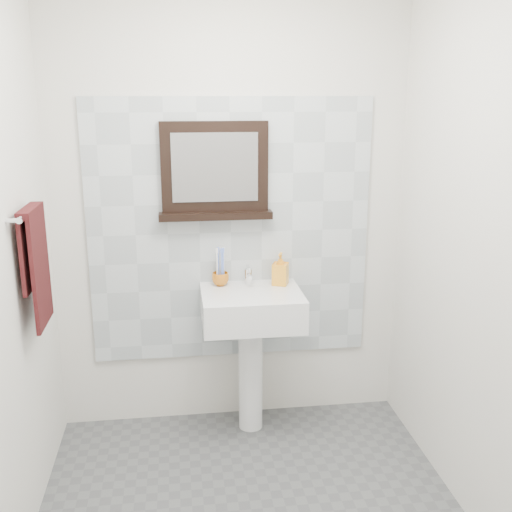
{
  "coord_description": "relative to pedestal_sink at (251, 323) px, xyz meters",
  "views": [
    {
      "loc": [
        -0.3,
        -2.23,
        1.91
      ],
      "look_at": [
        0.07,
        0.55,
        1.15
      ],
      "focal_mm": 42.0,
      "sensor_mm": 36.0,
      "label": 1
    }
  ],
  "objects": [
    {
      "name": "toothbrushes",
      "position": [
        -0.16,
        0.13,
        0.31
      ],
      "size": [
        0.05,
        0.04,
        0.21
      ],
      "color": "white",
      "rests_on": "toothbrush_cup"
    },
    {
      "name": "back_wall",
      "position": [
        -0.09,
        0.23,
        0.57
      ],
      "size": [
        2.0,
        0.01,
        2.5
      ],
      "primitive_type": "cube",
      "color": "silver",
      "rests_on": "ground"
    },
    {
      "name": "toothbrush_cup",
      "position": [
        -0.16,
        0.13,
        0.22
      ],
      "size": [
        0.11,
        0.11,
        0.08
      ],
      "primitive_type": "imported",
      "rotation": [
        0.0,
        0.0,
        0.12
      ],
      "color": "#C36A17",
      "rests_on": "pedestal_sink"
    },
    {
      "name": "splashback",
      "position": [
        -0.09,
        0.21,
        0.47
      ],
      "size": [
        1.6,
        0.02,
        1.5
      ],
      "primitive_type": "cube",
      "color": "silver",
      "rests_on": "back_wall"
    },
    {
      "name": "hand_towel",
      "position": [
        -1.03,
        -0.39,
        0.52
      ],
      "size": [
        0.06,
        0.3,
        0.55
      ],
      "color": "black",
      "rests_on": "towel_bar"
    },
    {
      "name": "pedestal_sink",
      "position": [
        0.0,
        0.0,
        0.0
      ],
      "size": [
        0.55,
        0.44,
        0.96
      ],
      "color": "white",
      "rests_on": "ground"
    },
    {
      "name": "framed_mirror",
      "position": [
        -0.18,
        0.19,
        0.81
      ],
      "size": [
        0.63,
        0.11,
        0.53
      ],
      "color": "black",
      "rests_on": "back_wall"
    },
    {
      "name": "right_wall",
      "position": [
        0.91,
        -0.87,
        0.57
      ],
      "size": [
        0.01,
        2.2,
        2.5
      ],
      "primitive_type": "cube",
      "color": "silver",
      "rests_on": "ground"
    },
    {
      "name": "towel_bar",
      "position": [
        -1.04,
        -0.39,
        0.73
      ],
      "size": [
        0.07,
        0.4,
        0.03
      ],
      "color": "silver",
      "rests_on": "left_wall"
    },
    {
      "name": "front_wall",
      "position": [
        -0.09,
        -1.97,
        0.57
      ],
      "size": [
        2.0,
        0.01,
        2.5
      ],
      "primitive_type": "cube",
      "color": "silver",
      "rests_on": "ground"
    },
    {
      "name": "soap_dispenser",
      "position": [
        0.18,
        0.1,
        0.28
      ],
      "size": [
        0.11,
        0.11,
        0.19
      ],
      "primitive_type": "imported",
      "rotation": [
        0.0,
        0.0,
        -0.39
      ],
      "color": "orange",
      "rests_on": "pedestal_sink"
    }
  ]
}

